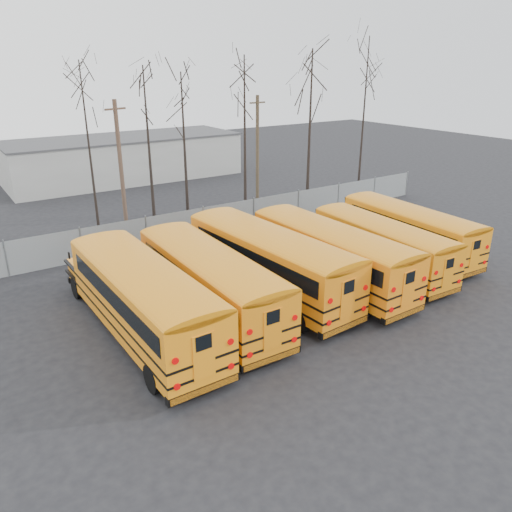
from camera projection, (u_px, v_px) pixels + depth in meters
ground at (322, 303)px, 24.11m from camera, size 120.00×120.00×0.00m
fence at (204, 222)px, 33.03m from camera, size 40.00×0.04×2.00m
distant_building at (125, 159)px, 49.18m from camera, size 22.00×8.00×4.00m
bus_a at (140, 294)px, 20.54m from camera, size 2.93×12.13×3.38m
bus_b at (207, 277)px, 22.27m from camera, size 2.92×11.72×3.26m
bus_c at (266, 257)px, 24.42m from camera, size 3.53×12.31×3.41m
bus_d at (328, 250)px, 25.50m from camera, size 2.85×11.73×3.27m
bus_e at (379, 241)px, 27.34m from camera, size 2.91×10.59×2.94m
bus_f at (407, 226)px, 29.69m from camera, size 3.02×10.81×2.99m
utility_pole_left at (121, 168)px, 32.29m from camera, size 1.51×0.61×8.76m
utility_pole_right at (257, 149)px, 40.06m from camera, size 1.52×0.28×8.52m
tree_2 at (90, 151)px, 32.25m from camera, size 0.26×0.26×11.04m
tree_3 at (149, 145)px, 35.43m from camera, size 0.26×0.26×10.72m
tree_4 at (184, 146)px, 36.46m from camera, size 0.26×0.26×10.28m
tree_5 at (245, 139)px, 36.04m from camera, size 0.26×0.26×11.38m
tree_6 at (310, 132)px, 37.80m from camera, size 0.26×0.26×11.83m
tree_7 at (363, 118)px, 42.57m from camera, size 0.26×0.26×12.89m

